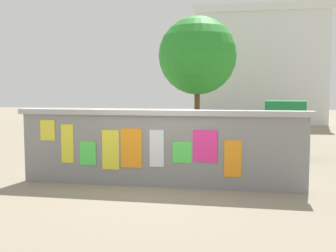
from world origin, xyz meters
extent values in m
plane|color=gray|center=(0.00, 8.00, 0.00)|extent=(60.00, 60.00, 0.00)
cube|color=gray|center=(0.00, 0.00, 0.81)|extent=(6.49, 0.30, 1.62)
cube|color=#A6A6A6|center=(0.00, 0.00, 1.68)|extent=(6.69, 0.42, 0.12)
cube|color=yellow|center=(-2.63, -0.16, 1.25)|extent=(0.36, 0.02, 0.48)
cube|color=yellow|center=(-2.15, -0.16, 0.94)|extent=(0.30, 0.02, 0.90)
cube|color=#4CD84C|center=(-1.65, -0.16, 0.73)|extent=(0.40, 0.03, 0.55)
cube|color=yellow|center=(-1.10, -0.16, 0.83)|extent=(0.40, 0.03, 0.91)
cube|color=orange|center=(-0.61, -0.16, 0.88)|extent=(0.50, 0.01, 0.89)
cube|color=silver|center=(-0.02, -0.16, 0.89)|extent=(0.33, 0.02, 0.83)
cube|color=#4CD84C|center=(0.55, -0.16, 0.82)|extent=(0.43, 0.04, 0.48)
cube|color=#F42D8C|center=(1.06, -0.16, 0.97)|extent=(0.54, 0.03, 0.71)
cube|color=orange|center=(1.66, -0.16, 0.71)|extent=(0.37, 0.02, 0.80)
cylinder|color=black|center=(3.38, 4.96, 0.35)|extent=(0.72, 0.28, 0.70)
cylinder|color=black|center=(3.22, 3.67, 0.35)|extent=(0.72, 0.28, 0.70)
cylinder|color=black|center=(0.89, 5.26, 0.35)|extent=(0.72, 0.28, 0.70)
cylinder|color=black|center=(0.74, 3.97, 0.35)|extent=(0.72, 0.28, 0.70)
cube|color=#197233|center=(3.20, 4.33, 1.10)|extent=(1.37, 1.63, 1.50)
cube|color=gray|center=(1.41, 4.54, 0.80)|extent=(2.56, 1.77, 0.90)
cylinder|color=black|center=(-2.95, 4.27, 0.30)|extent=(0.61, 0.20, 0.60)
cylinder|color=black|center=(-1.67, 4.03, 0.30)|extent=(0.61, 0.22, 0.60)
cube|color=gold|center=(-2.31, 4.15, 0.58)|extent=(1.03, 0.41, 0.32)
cube|color=black|center=(-2.11, 4.11, 0.76)|extent=(0.59, 0.32, 0.10)
cube|color=#262626|center=(-2.85, 4.25, 0.85)|extent=(0.14, 0.56, 0.03)
cylinder|color=black|center=(-0.42, 1.59, 0.33)|extent=(0.66, 0.16, 0.66)
cylinder|color=black|center=(0.62, 1.79, 0.33)|extent=(0.66, 0.16, 0.66)
cube|color=#1933A5|center=(0.10, 1.69, 0.51)|extent=(0.94, 0.22, 0.06)
cylinder|color=#1933A5|center=(0.25, 1.72, 0.73)|extent=(0.04, 0.04, 0.40)
cube|color=black|center=(0.25, 1.72, 0.93)|extent=(0.21, 0.12, 0.05)
cube|color=black|center=(-0.37, 1.60, 0.88)|extent=(0.12, 0.44, 0.03)
cylinder|color=yellow|center=(-0.95, 3.22, 0.40)|extent=(0.12, 0.12, 0.80)
cylinder|color=yellow|center=(-1.12, 3.28, 0.40)|extent=(0.12, 0.12, 0.80)
cylinder|color=#D83F72|center=(-1.04, 3.25, 1.10)|extent=(0.42, 0.42, 0.60)
sphere|color=#8C664C|center=(-1.04, 3.25, 1.51)|extent=(0.22, 0.22, 0.22)
cylinder|color=brown|center=(-0.40, 11.27, 1.27)|extent=(0.28, 0.28, 2.54)
sphere|color=#268A28|center=(-0.40, 11.27, 3.89)|extent=(3.87, 3.87, 3.87)
cube|color=silver|center=(2.94, 19.88, 3.53)|extent=(8.26, 5.52, 7.07)
cube|color=silver|center=(2.94, 19.88, 7.32)|extent=(8.56, 5.82, 0.50)
camera|label=1|loc=(1.85, -8.83, 2.19)|focal=42.93mm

